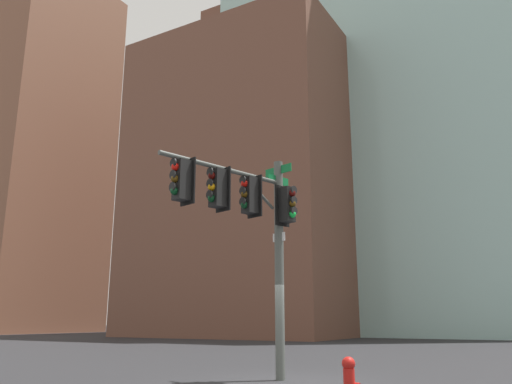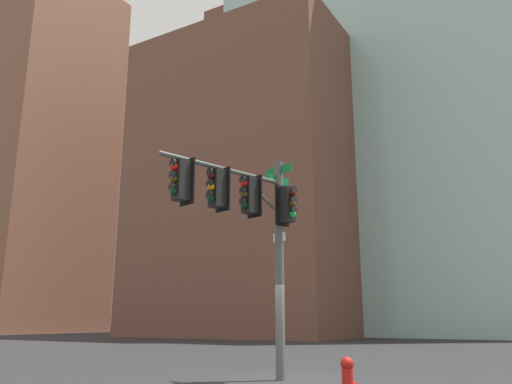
% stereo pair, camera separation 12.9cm
% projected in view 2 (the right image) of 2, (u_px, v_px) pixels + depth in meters
% --- Properties ---
extents(ground_plane, '(200.00, 200.00, 0.00)m').
position_uv_depth(ground_plane, '(288.00, 381.00, 13.48)').
color(ground_plane, '#262628').
extents(signal_pole_assembly, '(1.80, 4.35, 6.04)m').
position_uv_depth(signal_pole_assembly, '(252.00, 217.00, 13.86)').
color(signal_pole_assembly, '#4C514C').
rests_on(signal_pole_assembly, ground_plane).
extents(fire_hydrant, '(0.34, 0.26, 0.87)m').
position_uv_depth(fire_hydrant, '(348.00, 378.00, 9.88)').
color(fire_hydrant, red).
rests_on(fire_hydrant, ground_plane).
extents(building_brick_nearside, '(19.51, 16.86, 39.06)m').
position_uv_depth(building_brick_nearside, '(307.00, 166.00, 62.03)').
color(building_brick_nearside, brown).
rests_on(building_brick_nearside, ground_plane).
extents(building_brick_midblock, '(20.85, 14.33, 29.63)m').
position_uv_depth(building_brick_midblock, '(248.00, 184.00, 51.70)').
color(building_brick_midblock, brown).
rests_on(building_brick_midblock, ground_plane).
extents(building_glass_tower, '(32.35, 24.66, 56.74)m').
position_uv_depth(building_glass_tower, '(391.00, 91.00, 62.10)').
color(building_glass_tower, '#9EC6C1').
rests_on(building_glass_tower, ground_plane).
extents(building_brick_farside, '(18.66, 15.74, 47.52)m').
position_uv_depth(building_brick_farside, '(29.00, 151.00, 70.01)').
color(building_brick_farside, brown).
rests_on(building_brick_farside, ground_plane).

